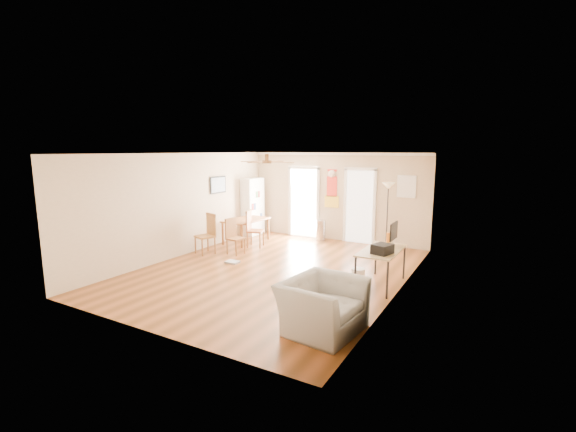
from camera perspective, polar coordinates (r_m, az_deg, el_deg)
The scene contains 29 objects.
floor at distance 8.86m, azimuth -1.92°, elevation -7.93°, with size 7.00×7.00×0.00m, color brown.
ceiling at distance 8.44m, azimuth -2.02°, elevation 9.14°, with size 5.50×7.00×0.00m, color silver, non-canonical shape.
wall_back at distance 11.66m, azimuth 7.02°, elevation 2.81°, with size 5.50×0.04×2.60m, color beige, non-canonical shape.
wall_front at distance 5.91m, azimuth -19.95°, elevation -4.38°, with size 5.50×0.04×2.60m, color beige, non-canonical shape.
wall_left at distance 10.24m, azimuth -15.24°, elevation 1.60°, with size 0.04×7.00×2.60m, color beige, non-canonical shape.
wall_right at distance 7.52m, azimuth 16.24°, elevation -1.27°, with size 0.04×7.00×2.60m, color beige, non-canonical shape.
crown_molding at distance 8.44m, azimuth -2.02°, elevation 8.87°, with size 5.50×7.00×0.08m, color white, non-canonical shape.
kitchen_doorway at distance 12.11m, azimuth 2.37°, elevation 1.94°, with size 0.90×0.10×2.10m, color white, non-canonical shape.
bathroom_doorway at distance 11.41m, azimuth 10.45°, elevation 1.31°, with size 0.80×0.10×2.10m, color white, non-canonical shape.
wall_decal at distance 11.66m, azimuth 6.44°, elevation 4.06°, with size 0.46×0.03×1.10m, color red.
ac_grille at distance 10.97m, azimuth 16.97°, elevation 4.14°, with size 0.50×0.04×0.60m, color white.
framed_poster at distance 11.21m, azimuth -10.21°, elevation 4.52°, with size 0.04×0.66×0.48m, color black.
ceiling_fan at distance 8.19m, azimuth -3.12°, elevation 7.93°, with size 1.24×1.24×0.20m, color #593819, non-canonical shape.
bookshelf at distance 12.35m, azimuth -5.20°, elevation 1.35°, with size 0.36×0.81×1.80m, color white, non-canonical shape.
dining_table at distance 11.47m, azimuth -6.14°, elevation -2.14°, with size 0.82×1.36×0.68m, color #A16934, non-canonical shape.
dining_chair_right_a at distance 10.87m, azimuth -4.79°, elevation -1.89°, with size 0.42×0.42×1.01m, color #A05A33, non-canonical shape.
dining_chair_right_b at distance 10.15m, azimuth -7.67°, elevation -3.01°, with size 0.38×0.38×0.93m, color #935C2F, non-canonical shape.
dining_chair_near at distance 10.32m, azimuth -12.09°, elevation -2.62°, with size 0.43×0.43×1.04m, color #AB6F37, non-canonical shape.
trash_can at distance 11.65m, azimuth 4.82°, elevation -2.09°, with size 0.29×0.29×0.62m, color #B4B5B7.
torchiere_lamp at distance 10.91m, azimuth 14.32°, elevation 0.02°, with size 0.34×0.34×1.81m, color black, non-canonical shape.
computer_desk at distance 8.01m, azimuth 13.46°, elevation -7.36°, with size 0.69×1.38×0.74m, color tan, non-canonical shape.
imac at distance 8.23m, azimuth 15.22°, elevation -2.58°, with size 0.07×0.52×0.48m, color black, non-canonical shape.
keyboard at distance 8.11m, azimuth 12.86°, elevation -4.35°, with size 0.14×0.44×0.02m, color silver.
printer at distance 7.58m, azimuth 13.65°, elevation -4.71°, with size 0.31×0.36×0.19m, color black.
orange_bottle at distance 8.51m, azimuth 14.44°, elevation -3.09°, with size 0.07×0.07×0.21m, color orange.
wastebasket_a at distance 8.10m, azimuth 10.21°, elevation -8.63°, with size 0.27×0.27×0.31m, color white.
wastebasket_b at distance 6.96m, azimuth 8.47°, elevation -11.81°, with size 0.25×0.25×0.28m, color white.
floor_cloth at distance 9.48m, azimuth -8.15°, elevation -6.69°, with size 0.31×0.24×0.04m, color #9E9D99.
armchair at distance 5.97m, azimuth 5.06°, elevation -12.94°, with size 1.19×1.04×0.77m, color #A3A29E.
Camera 1 is at (4.40, -7.21, 2.68)m, focal length 24.27 mm.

